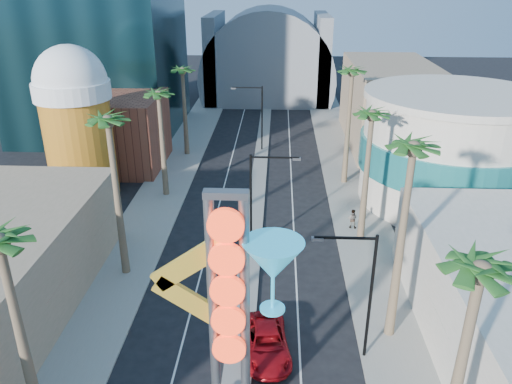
% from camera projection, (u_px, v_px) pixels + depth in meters
% --- Properties ---
extents(sidewalk_west, '(5.00, 100.00, 0.15)m').
position_uv_depth(sidewalk_west, '(172.00, 176.00, 54.15)').
color(sidewalk_west, gray).
rests_on(sidewalk_west, ground).
extents(sidewalk_east, '(5.00, 100.00, 0.15)m').
position_uv_depth(sidewalk_east, '(347.00, 179.00, 53.34)').
color(sidewalk_east, gray).
rests_on(sidewalk_east, ground).
extents(median, '(1.60, 84.00, 0.15)m').
position_uv_depth(median, '(260.00, 167.00, 56.48)').
color(median, gray).
rests_on(median, ground).
extents(brick_filler_west, '(10.00, 10.00, 8.00)m').
position_uv_depth(brick_filler_west, '(117.00, 132.00, 55.57)').
color(brick_filler_west, brown).
rests_on(brick_filler_west, ground).
extents(filler_east, '(10.00, 20.00, 10.00)m').
position_uv_depth(filler_east, '(390.00, 104.00, 62.93)').
color(filler_east, '#937E5F').
rests_on(filler_east, ground).
extents(beer_mug, '(7.00, 7.00, 14.50)m').
position_uv_depth(beer_mug, '(76.00, 117.00, 46.75)').
color(beer_mug, '#C18319').
rests_on(beer_mug, ground).
extents(turquoise_building, '(16.60, 16.60, 10.60)m').
position_uv_depth(turquoise_building, '(450.00, 149.00, 46.31)').
color(turquoise_building, beige).
rests_on(turquoise_building, ground).
extents(canopy, '(22.00, 16.00, 22.00)m').
position_uv_depth(canopy, '(268.00, 73.00, 85.81)').
color(canopy, slate).
rests_on(canopy, ground).
extents(neon_sign, '(6.53, 2.60, 12.55)m').
position_uv_depth(neon_sign, '(247.00, 302.00, 21.52)').
color(neon_sign, gray).
rests_on(neon_sign, ground).
extents(streetlight_0, '(3.79, 0.25, 8.00)m').
position_uv_depth(streetlight_0, '(258.00, 193.00, 38.08)').
color(streetlight_0, black).
rests_on(streetlight_0, ground).
extents(streetlight_1, '(3.79, 0.25, 8.00)m').
position_uv_depth(streetlight_1, '(257.00, 112.00, 60.04)').
color(streetlight_1, black).
rests_on(streetlight_1, ground).
extents(streetlight_2, '(3.45, 0.25, 8.00)m').
position_uv_depth(streetlight_2, '(363.00, 287.00, 26.88)').
color(streetlight_2, black).
rests_on(streetlight_2, ground).
extents(palm_0, '(2.40, 2.40, 11.70)m').
position_uv_depth(palm_0, '(2.00, 256.00, 20.00)').
color(palm_0, brown).
rests_on(palm_0, ground).
extents(palm_1, '(2.40, 2.40, 12.70)m').
position_uv_depth(palm_1, '(109.00, 132.00, 32.42)').
color(palm_1, brown).
rests_on(palm_1, ground).
extents(palm_2, '(2.40, 2.40, 11.20)m').
position_uv_depth(palm_2, '(159.00, 101.00, 45.75)').
color(palm_2, brown).
rests_on(palm_2, ground).
extents(palm_3, '(2.40, 2.40, 11.20)m').
position_uv_depth(palm_3, '(183.00, 76.00, 56.70)').
color(palm_3, brown).
rests_on(palm_3, ground).
extents(palm_4, '(2.40, 2.40, 12.20)m').
position_uv_depth(palm_4, '(477.00, 288.00, 17.22)').
color(palm_4, brown).
rests_on(palm_4, ground).
extents(palm_5, '(2.40, 2.40, 13.20)m').
position_uv_depth(palm_5, '(412.00, 162.00, 25.99)').
color(palm_5, brown).
rests_on(palm_5, ground).
extents(palm_6, '(2.40, 2.40, 11.70)m').
position_uv_depth(palm_6, '(371.00, 123.00, 37.49)').
color(palm_6, brown).
rests_on(palm_6, ground).
extents(palm_7, '(2.40, 2.40, 12.70)m').
position_uv_depth(palm_7, '(352.00, 80.00, 48.09)').
color(palm_7, brown).
rests_on(palm_7, ground).
extents(red_pickup, '(3.11, 5.57, 1.47)m').
position_uv_depth(red_pickup, '(267.00, 342.00, 28.84)').
color(red_pickup, '#A50C13').
rests_on(red_pickup, ground).
extents(pedestrian_b, '(0.95, 0.81, 1.71)m').
position_uv_depth(pedestrian_b, '(352.00, 219.00, 42.68)').
color(pedestrian_b, gray).
rests_on(pedestrian_b, sidewalk_east).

